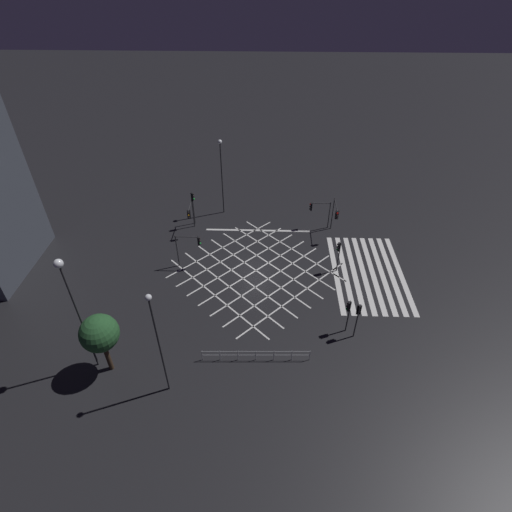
% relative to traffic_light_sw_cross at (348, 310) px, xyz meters
% --- Properties ---
extents(ground_plane, '(200.00, 200.00, 0.00)m').
position_rel_traffic_light_sw_cross_xyz_m(ground_plane, '(7.50, 7.61, -2.39)').
color(ground_plane, black).
extents(road_markings, '(17.47, 23.13, 0.01)m').
position_rel_traffic_light_sw_cross_xyz_m(road_markings, '(7.81, 1.04, -2.39)').
color(road_markings, silver).
rests_on(road_markings, ground_plane).
extents(traffic_light_sw_cross, '(0.36, 0.39, 3.34)m').
position_rel_traffic_light_sw_cross_xyz_m(traffic_light_sw_cross, '(0.00, 0.00, 0.00)').
color(traffic_light_sw_cross, '#2D2D30').
rests_on(traffic_light_sw_cross, ground_plane).
extents(traffic_light_median_south, '(0.36, 0.39, 3.42)m').
position_rel_traffic_light_sw_cross_xyz_m(traffic_light_median_south, '(7.72, -0.22, 0.06)').
color(traffic_light_median_south, '#2D2D30').
rests_on(traffic_light_median_south, ground_plane).
extents(traffic_light_se_main, '(2.72, 0.36, 3.93)m').
position_rel_traffic_light_sw_cross_xyz_m(traffic_light_se_main, '(13.70, -0.60, 0.51)').
color(traffic_light_se_main, '#2D2D30').
rests_on(traffic_light_se_main, ground_plane).
extents(traffic_light_sw_main, '(0.39, 0.36, 3.52)m').
position_rel_traffic_light_sw_cross_xyz_m(traffic_light_sw_main, '(-0.51, -0.66, 0.13)').
color(traffic_light_sw_main, '#2D2D30').
rests_on(traffic_light_sw_main, ground_plane).
extents(traffic_light_ne_main, '(2.99, 0.36, 3.50)m').
position_rel_traffic_light_sw_cross_xyz_m(traffic_light_ne_main, '(14.07, 14.89, 0.20)').
color(traffic_light_ne_main, '#2D2D30').
rests_on(traffic_light_ne_main, ground_plane).
extents(traffic_light_median_north, '(0.36, 2.48, 3.70)m').
position_rel_traffic_light_sw_cross_xyz_m(traffic_light_median_north, '(8.03, 14.01, 0.33)').
color(traffic_light_median_north, '#2D2D30').
rests_on(traffic_light_median_north, ground_plane).
extents(traffic_light_se_cross, '(0.36, 2.34, 3.31)m').
position_rel_traffic_light_sw_cross_xyz_m(traffic_light_se_cross, '(15.29, 0.99, 0.03)').
color(traffic_light_se_cross, '#2D2D30').
rests_on(traffic_light_se_cross, ground_plane).
extents(traffic_light_ne_cross, '(0.36, 0.39, 4.36)m').
position_rel_traffic_light_sw_cross_xyz_m(traffic_light_ne_cross, '(15.08, 14.77, 0.72)').
color(traffic_light_ne_cross, '#2D2D30').
rests_on(traffic_light_ne_cross, ground_plane).
extents(street_lamp_east, '(0.41, 0.41, 9.39)m').
position_rel_traffic_light_sw_cross_xyz_m(street_lamp_east, '(-5.94, 13.50, 3.44)').
color(street_lamp_east, '#2D2D30').
rests_on(street_lamp_east, ground_plane).
extents(street_lamp_west, '(0.61, 0.61, 10.32)m').
position_rel_traffic_light_sw_cross_xyz_m(street_lamp_west, '(-4.01, 19.38, 5.25)').
color(street_lamp_west, '#2D2D30').
rests_on(street_lamp_west, ground_plane).
extents(street_lamp_far, '(0.46, 0.46, 9.01)m').
position_rel_traffic_light_sw_cross_xyz_m(street_lamp_far, '(18.21, 11.80, 3.56)').
color(street_lamp_far, '#2D2D30').
rests_on(street_lamp_far, ground_plane).
extents(street_tree_near, '(2.76, 2.76, 5.37)m').
position_rel_traffic_light_sw_cross_xyz_m(street_tree_near, '(-4.32, 18.23, 1.55)').
color(street_tree_near, '#38281C').
rests_on(street_tree_near, ground_plane).
extents(pedestrian_railing, '(0.31, 8.34, 1.05)m').
position_rel_traffic_light_sw_cross_xyz_m(pedestrian_railing, '(-3.21, 7.28, -1.72)').
color(pedestrian_railing, '#9EA0A5').
rests_on(pedestrian_railing, ground_plane).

